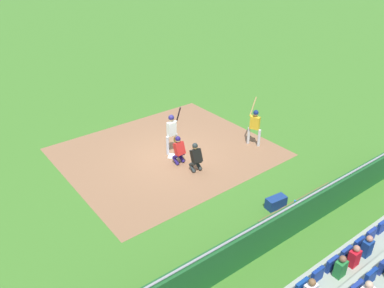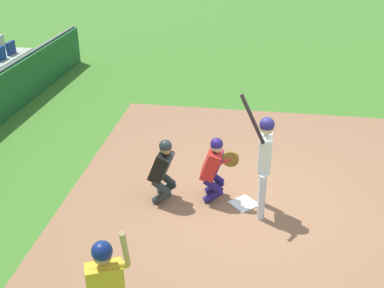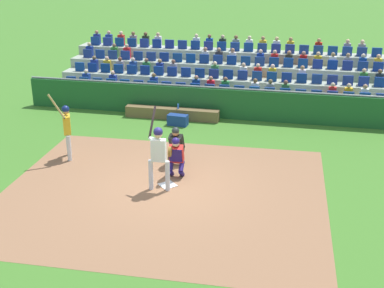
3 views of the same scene
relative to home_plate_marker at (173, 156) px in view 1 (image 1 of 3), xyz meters
name	(u,v)px [view 1 (image 1 of 3)]	position (x,y,z in m)	size (l,w,h in m)	color
ground_plane	(173,156)	(0.00, 0.00, -0.02)	(160.00, 160.00, 0.00)	#3F7627
infield_dirt_patch	(167,152)	(0.00, 0.50, -0.01)	(9.01, 7.81, 0.01)	#906446
home_plate_marker	(173,156)	(0.00, 0.00, 0.00)	(0.44, 0.44, 0.02)	white
batter_at_plate	(172,129)	(0.17, 0.31, 1.17)	(0.62, 0.61, 2.36)	silver
catcher_crouching	(179,148)	(-0.10, -0.59, 0.71)	(0.48, 0.73, 1.30)	navy
home_plate_umpire	(196,156)	(0.12, -1.52, 0.69)	(0.48, 0.48, 1.30)	#252C2C
dugout_wall	(286,223)	(0.00, -6.48, 0.59)	(15.35, 0.24, 1.27)	#1C5627
dugout_bench	(299,208)	(1.39, -5.93, 0.20)	(3.78, 0.40, 0.44)	brown
water_bottle_on_bench	(295,203)	(1.13, -5.89, 0.53)	(0.07, 0.07, 0.20)	blue
equipment_duffel_bag	(276,202)	(0.98, -5.21, 0.19)	(0.77, 0.36, 0.42)	navy
on_deck_batter	(255,123)	(3.68, -1.33, 1.09)	(0.58, 0.74, 2.24)	silver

